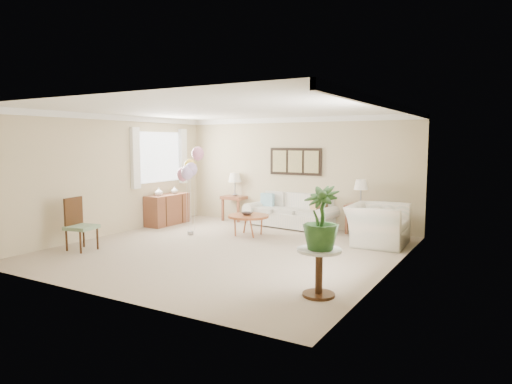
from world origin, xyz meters
TOP-DOWN VIEW (x-y plane):
  - ground_plane at (0.00, 0.00)m, footprint 6.00×6.00m
  - room_shell at (-0.11, 0.09)m, footprint 6.04×6.04m
  - wall_art_triptych at (0.00, 2.96)m, footprint 1.35×0.06m
  - sofa at (0.02, 2.75)m, footprint 2.27×1.06m
  - end_table_left at (-1.65, 2.84)m, footprint 0.59×0.53m
  - end_table_right at (1.68, 2.76)m, footprint 0.59×0.54m
  - lamp_left at (-1.65, 2.84)m, footprint 0.33×0.33m
  - lamp_right at (1.68, 2.76)m, footprint 0.31×0.31m
  - coffee_table at (-0.34, 1.34)m, footprint 0.88×0.88m
  - decor_bowl at (-0.37, 1.34)m, footprint 0.27×0.27m
  - armchair at (2.31, 1.87)m, footprint 1.10×1.25m
  - side_table at (2.48, -1.56)m, footprint 0.58×0.58m
  - potted_plant at (2.51, -1.60)m, footprint 0.53×0.53m
  - accent_chair at (-2.40, -1.38)m, footprint 0.56×0.56m
  - credenza at (-2.76, 1.50)m, footprint 0.46×1.20m
  - vase_white at (-2.74, 1.18)m, footprint 0.22×0.22m
  - vase_sage at (-2.74, 1.76)m, footprint 0.20×0.20m
  - balloon_cluster at (-1.48, 0.78)m, footprint 0.57×0.51m

SIDE VIEW (x-z plane):
  - ground_plane at x=0.00m, z-range 0.00..0.00m
  - sofa at x=0.02m, z-range -0.08..0.71m
  - credenza at x=-2.76m, z-range 0.00..0.74m
  - armchair at x=2.31m, z-range 0.00..0.79m
  - coffee_table at x=-0.34m, z-range 0.19..0.63m
  - decor_bowl at x=-0.37m, z-range 0.45..0.50m
  - side_table at x=2.48m, z-range 0.16..0.79m
  - accent_chair at x=-2.40m, z-range 0.02..1.00m
  - end_table_left at x=-1.65m, z-range 0.22..0.86m
  - end_table_right at x=1.68m, z-range 0.22..0.86m
  - vase_sage at x=-2.74m, z-range 0.74..0.91m
  - vase_white at x=-2.74m, z-range 0.74..0.94m
  - potted_plant at x=2.51m, z-range 0.63..1.45m
  - lamp_right at x=1.68m, z-range 0.79..1.35m
  - lamp_left at x=-1.65m, z-range 0.80..1.38m
  - balloon_cluster at x=-1.48m, z-range 0.50..2.42m
  - wall_art_triptych at x=0.00m, z-range 1.23..1.88m
  - room_shell at x=-0.11m, z-range 0.33..2.93m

